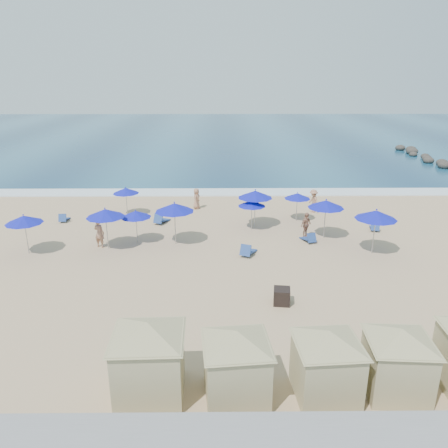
{
  "coord_description": "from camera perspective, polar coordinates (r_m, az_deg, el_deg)",
  "views": [
    {
      "loc": [
        -0.81,
        -21.46,
        9.8
      ],
      "look_at": [
        -0.58,
        3.0,
        1.39
      ],
      "focal_mm": 35.0,
      "sensor_mm": 36.0,
      "label": 1
    }
  ],
  "objects": [
    {
      "name": "cabana_3",
      "position": [
        15.4,
        21.87,
        -15.3
      ],
      "size": [
        4.09,
        4.09,
        2.57
      ],
      "color": "tan",
      "rests_on": "ground"
    },
    {
      "name": "beach_chair_1",
      "position": [
        32.25,
        -14.73,
        1.08
      ],
      "size": [
        0.88,
        1.37,
        0.7
      ],
      "color": "navy",
      "rests_on": "ground"
    },
    {
      "name": "umbrella_0",
      "position": [
        27.01,
        -24.68,
        0.54
      ],
      "size": [
        2.09,
        2.09,
        2.38
      ],
      "color": "#A5A8AD",
      "rests_on": "ground"
    },
    {
      "name": "beachgoer_0",
      "position": [
        26.92,
        -15.98,
        -1.15
      ],
      "size": [
        0.74,
        0.61,
        1.76
      ],
      "primitive_type": "imported",
      "rotation": [
        0.0,
        0.0,
        2.8
      ],
      "color": "#A4745B",
      "rests_on": "ground"
    },
    {
      "name": "beachgoer_1",
      "position": [
        28.01,
        10.65,
        -0.11
      ],
      "size": [
        0.95,
        0.93,
        1.61
      ],
      "primitive_type": "imported",
      "rotation": [
        0.0,
        0.0,
        0.75
      ],
      "color": "#A4745B",
      "rests_on": "ground"
    },
    {
      "name": "umbrella_8",
      "position": [
        27.66,
        13.19,
        2.55
      ],
      "size": [
        2.25,
        2.25,
        2.56
      ],
      "color": "#A5A8AD",
      "rests_on": "ground"
    },
    {
      "name": "umbrella_4",
      "position": [
        26.11,
        -6.49,
        2.18
      ],
      "size": [
        2.34,
        2.34,
        2.67
      ],
      "color": "#A5A8AD",
      "rests_on": "ground"
    },
    {
      "name": "beachgoer_2",
      "position": [
        33.2,
        11.58,
        2.97
      ],
      "size": [
        0.88,
        1.24,
        1.74
      ],
      "primitive_type": "imported",
      "rotation": [
        0.0,
        0.0,
        4.94
      ],
      "color": "#A4745B",
      "rests_on": "ground"
    },
    {
      "name": "umbrella_5",
      "position": [
        29.03,
        4.1,
        3.9
      ],
      "size": [
        2.31,
        2.31,
        2.63
      ],
      "color": "#A5A8AD",
      "rests_on": "ground"
    },
    {
      "name": "ocean",
      "position": [
        77.08,
        0.06,
        11.68
      ],
      "size": [
        160.0,
        80.0,
        0.06
      ],
      "primitive_type": "cube",
      "color": "navy",
      "rests_on": "ground"
    },
    {
      "name": "cabana_2",
      "position": [
        14.6,
        13.35,
        -16.3
      ],
      "size": [
        4.14,
        4.14,
        2.6
      ],
      "color": "tan",
      "rests_on": "ground"
    },
    {
      "name": "umbrella_1",
      "position": [
        26.1,
        -15.25,
        1.38
      ],
      "size": [
        2.24,
        2.24,
        2.55
      ],
      "color": "#A5A8AD",
      "rests_on": "ground"
    },
    {
      "name": "beach_chair_3",
      "position": [
        24.96,
        3.11,
        -3.52
      ],
      "size": [
        1.12,
        1.51,
        0.76
      ],
      "color": "navy",
      "rests_on": "ground"
    },
    {
      "name": "umbrella_9",
      "position": [
        25.93,
        19.25,
        1.14
      ],
      "size": [
        2.36,
        2.36,
        2.69
      ],
      "color": "#A5A8AD",
      "rests_on": "ground"
    },
    {
      "name": "beach_chair_4",
      "position": [
        27.39,
        11.03,
        -1.84
      ],
      "size": [
        0.9,
        1.34,
        0.68
      ],
      "color": "navy",
      "rests_on": "ground"
    },
    {
      "name": "umbrella_3",
      "position": [
        26.8,
        -11.46,
        1.27
      ],
      "size": [
        1.85,
        1.85,
        2.11
      ],
      "color": "#A5A8AD",
      "rests_on": "ground"
    },
    {
      "name": "cabana_1",
      "position": [
        14.16,
        1.64,
        -16.81
      ],
      "size": [
        4.21,
        4.21,
        2.66
      ],
      "color": "tan",
      "rests_on": "ground"
    },
    {
      "name": "umbrella_6",
      "position": [
        28.64,
        3.66,
        2.72
      ],
      "size": [
        1.83,
        1.83,
        2.08
      ],
      "color": "#A5A8AD",
      "rests_on": "ground"
    },
    {
      "name": "surf_line",
      "position": [
        38.23,
        0.69,
        4.17
      ],
      "size": [
        160.0,
        2.5,
        0.08
      ],
      "primitive_type": "cube",
      "color": "white",
      "rests_on": "ground"
    },
    {
      "name": "beach_chair_0",
      "position": [
        32.62,
        -20.19,
        0.69
      ],
      "size": [
        0.57,
        1.19,
        0.64
      ],
      "color": "navy",
      "rests_on": "ground"
    },
    {
      "name": "beach_chair_5",
      "position": [
        30.55,
        19.07,
        -0.36
      ],
      "size": [
        0.82,
        1.32,
        0.67
      ],
      "color": "navy",
      "rests_on": "ground"
    },
    {
      "name": "ground",
      "position": [
        23.6,
        1.48,
        -5.57
      ],
      "size": [
        160.0,
        160.0,
        0.0
      ],
      "primitive_type": "plane",
      "color": "tan",
      "rests_on": "ground"
    },
    {
      "name": "trash_bin",
      "position": [
        20.02,
        7.55,
        -9.34
      ],
      "size": [
        0.82,
        0.82,
        0.73
      ],
      "primitive_type": "cube",
      "rotation": [
        0.0,
        0.0,
        -0.13
      ],
      "color": "black",
      "rests_on": "ground"
    },
    {
      "name": "cabana_0",
      "position": [
        14.41,
        -9.83,
        -15.79
      ],
      "size": [
        4.59,
        4.59,
        2.88
      ],
      "color": "tan",
      "rests_on": "ground"
    },
    {
      "name": "beach_chair_2",
      "position": [
        30.56,
        -8.24,
        0.59
      ],
      "size": [
        1.11,
        1.53,
        0.77
      ],
      "color": "navy",
      "rests_on": "ground"
    },
    {
      "name": "beachgoer_3",
      "position": [
        33.5,
        -3.61,
        3.34
      ],
      "size": [
        0.65,
        0.87,
        1.6
      ],
      "primitive_type": "imported",
      "rotation": [
        0.0,
        0.0,
        1.37
      ],
      "color": "#A4745B",
      "rests_on": "ground"
    },
    {
      "name": "umbrella_7",
      "position": [
        30.81,
        9.57,
        3.64
      ],
      "size": [
        1.82,
        1.82,
        2.07
      ],
      "color": "#A5A8AD",
      "rests_on": "ground"
    },
    {
      "name": "umbrella_2",
      "position": [
        32.33,
        -12.71,
        4.27
      ],
      "size": [
        1.88,
        1.88,
        2.14
      ],
      "color": "#A5A8AD",
      "rests_on": "ground"
    }
  ]
}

